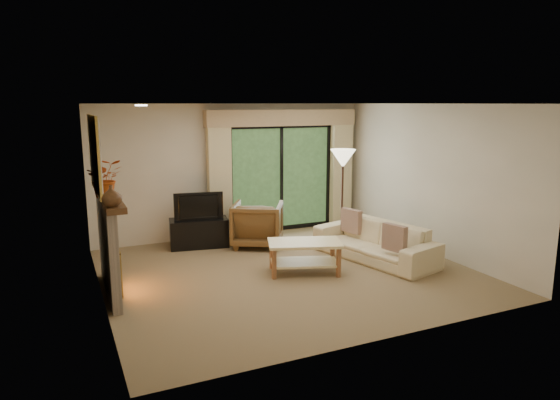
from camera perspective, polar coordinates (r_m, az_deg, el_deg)
name	(u,v)px	position (r m, az deg, el deg)	size (l,w,h in m)	color
floor	(288,272)	(7.92, 0.91, -8.22)	(5.50, 5.50, 0.00)	olive
ceiling	(288,104)	(7.47, 0.97, 10.95)	(5.50, 5.50, 0.00)	silver
wall_back	(234,171)	(9.88, -5.29, 3.37)	(5.00, 5.00, 0.00)	beige
wall_front	(388,227)	(5.48, 12.20, -3.05)	(5.00, 5.00, 0.00)	beige
wall_left	(97,206)	(6.90, -20.20, -0.61)	(5.00, 5.00, 0.00)	beige
wall_right	(430,179)	(9.10, 16.81, 2.28)	(5.00, 5.00, 0.00)	beige
fireplace	(108,246)	(7.24, -19.05, -5.02)	(0.24, 1.70, 1.37)	gray
mirror	(95,154)	(7.00, -20.39, 4.93)	(0.07, 1.45, 1.02)	gold
sliding_door	(281,178)	(10.23, 0.13, 2.54)	(2.26, 0.10, 2.16)	black
curtain_left	(219,178)	(9.63, -6.93, 2.54)	(0.45, 0.18, 2.35)	#CBB888
curtain_right	(341,170)	(10.75, 6.95, 3.41)	(0.45, 0.18, 2.35)	#CBB888
cornice	(283,118)	(10.04, 0.35, 9.38)	(3.20, 0.24, 0.32)	tan
media_console	(199,233)	(9.31, -9.24, -3.73)	(1.05, 0.47, 0.52)	black
tv	(198,205)	(9.19, -9.34, -0.61)	(0.88, 0.11, 0.51)	black
armchair	(257,224)	(9.22, -2.59, -2.77)	(0.88, 0.90, 0.82)	brown
sofa	(375,241)	(8.58, 10.76, -4.67)	(2.17, 0.85, 0.63)	beige
pillow_near	(395,238)	(8.00, 12.96, -4.24)	(0.11, 0.42, 0.42)	#4E2D22
pillow_far	(351,221)	(8.99, 8.14, -2.37)	(0.11, 0.42, 0.42)	#4E2D22
coffee_table	(304,257)	(7.82, 2.80, -6.54)	(1.12, 0.61, 0.50)	beige
floor_lamp	(342,196)	(9.51, 7.11, 0.48)	(0.47, 0.47, 1.76)	#FFF5C9
vase	(111,196)	(6.39, -18.72, 0.45)	(0.25, 0.25, 0.26)	#492C17
branches	(105,178)	(7.03, -19.35, 2.36)	(0.46, 0.40, 0.51)	#B24713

